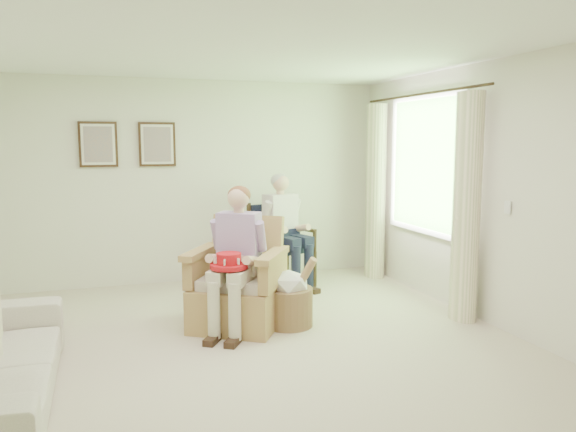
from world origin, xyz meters
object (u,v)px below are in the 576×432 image
Objects in this scene: person_wicker at (239,249)px; hatbox at (288,298)px; wood_armchair at (280,241)px; person_dark at (284,222)px; wicker_armchair at (236,292)px; red_hat at (229,262)px.

hatbox is (0.49, -0.02, -0.52)m from person_wicker.
person_dark is (-0.00, -0.17, 0.26)m from wood_armchair.
wicker_armchair reaches higher than wood_armchair.
person_wicker is at bearing -57.68° from wicker_armchair.
person_dark reaches higher than wood_armchair.
wicker_armchair is at bearing -141.76° from wood_armchair.
wicker_armchair reaches higher than red_hat.
person_wicker is (0.00, -0.14, 0.46)m from wicker_armchair.
person_wicker is 1.66m from person_dark.
wicker_armchair is at bearing 122.32° from person_wicker.
wood_armchair reaches higher than red_hat.
hatbox is (-0.41, -1.59, -0.28)m from wood_armchair.
wicker_armchair reaches higher than hatbox.
wood_armchair is at bearing 59.02° from red_hat.
person_wicker reaches higher than wood_armchair.
person_dark is (0.90, 1.26, 0.48)m from wicker_armchair.
person_dark is 1.88m from red_hat.
wicker_armchair is 1.62m from person_dark.
person_dark is at bearing 89.54° from person_wicker.
person_dark is at bearing 73.79° from hatbox.
person_dark is at bearing -109.49° from wood_armchair.
red_hat is (-0.14, -0.31, 0.37)m from wicker_armchair.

